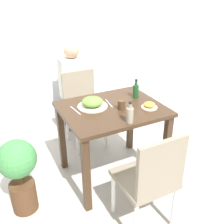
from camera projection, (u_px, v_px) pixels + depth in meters
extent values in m
plane|color=#B7B2A8|center=(112.00, 173.00, 2.79)|extent=(16.00, 16.00, 0.00)
cube|color=silver|center=(58.00, 26.00, 3.45)|extent=(8.00, 0.05, 2.60)
cube|color=#3D2819|center=(112.00, 109.00, 2.45)|extent=(0.93, 0.77, 0.04)
cube|color=#3D2819|center=(86.00, 176.00, 2.18)|extent=(0.06, 0.06, 0.74)
cube|color=#3D2819|center=(166.00, 150.00, 2.52)|extent=(0.06, 0.06, 0.74)
cube|color=#3D2819|center=(62.00, 138.00, 2.72)|extent=(0.06, 0.06, 0.74)
cube|color=#3D2819|center=(130.00, 121.00, 3.06)|extent=(0.06, 0.06, 0.74)
cube|color=gray|center=(144.00, 179.00, 2.06)|extent=(0.42, 0.42, 0.04)
cube|color=gray|center=(162.00, 168.00, 1.80)|extent=(0.40, 0.04, 0.44)
cylinder|color=white|center=(148.00, 180.00, 2.38)|extent=(0.03, 0.03, 0.41)
cylinder|color=white|center=(113.00, 193.00, 2.23)|extent=(0.03, 0.03, 0.41)
cylinder|color=white|center=(174.00, 207.00, 2.09)|extent=(0.03, 0.03, 0.41)
cylinder|color=white|center=(136.00, 224.00, 1.95)|extent=(0.03, 0.03, 0.41)
cube|color=gray|center=(85.00, 112.00, 3.11)|extent=(0.42, 0.42, 0.04)
cube|color=gray|center=(79.00, 88.00, 3.16)|extent=(0.40, 0.04, 0.44)
cylinder|color=white|center=(78.00, 139.00, 3.00)|extent=(0.03, 0.03, 0.41)
cylinder|color=white|center=(106.00, 132.00, 3.14)|extent=(0.03, 0.03, 0.41)
cylinder|color=white|center=(67.00, 126.00, 3.28)|extent=(0.03, 0.03, 0.41)
cylinder|color=white|center=(94.00, 119.00, 3.43)|extent=(0.03, 0.03, 0.41)
cylinder|color=beige|center=(93.00, 106.00, 2.44)|extent=(0.28, 0.28, 0.01)
ellipsoid|color=olive|center=(92.00, 102.00, 2.42)|extent=(0.20, 0.20, 0.08)
cylinder|color=beige|center=(149.00, 107.00, 2.43)|extent=(0.15, 0.15, 0.01)
ellipsoid|color=gold|center=(149.00, 105.00, 2.41)|extent=(0.11, 0.11, 0.05)
cylinder|color=#4C331E|center=(121.00, 105.00, 2.39)|extent=(0.07, 0.07, 0.09)
cylinder|color=#194C23|center=(136.00, 91.00, 2.62)|extent=(0.06, 0.06, 0.13)
cylinder|color=#194C23|center=(136.00, 83.00, 2.58)|extent=(0.03, 0.03, 0.04)
sphere|color=black|center=(136.00, 80.00, 2.57)|extent=(0.03, 0.03, 0.03)
cylinder|color=gray|center=(130.00, 115.00, 2.15)|extent=(0.06, 0.06, 0.13)
cylinder|color=gray|center=(130.00, 106.00, 2.11)|extent=(0.03, 0.03, 0.04)
sphere|color=black|center=(130.00, 103.00, 2.09)|extent=(0.03, 0.03, 0.03)
cube|color=silver|center=(75.00, 110.00, 2.38)|extent=(0.03, 0.20, 0.00)
cube|color=silver|center=(109.00, 103.00, 2.52)|extent=(0.03, 0.19, 0.00)
cylinder|color=#51331E|center=(24.00, 196.00, 2.29)|extent=(0.22, 0.22, 0.28)
cylinder|color=brown|center=(21.00, 179.00, 2.21)|extent=(0.04, 0.04, 0.10)
sphere|color=#428947|center=(17.00, 159.00, 2.12)|extent=(0.32, 0.32, 0.32)
cube|color=#2D3347|center=(76.00, 112.00, 3.60)|extent=(0.28, 0.20, 0.45)
cube|color=beige|center=(73.00, 78.00, 3.38)|extent=(0.34, 0.22, 0.52)
sphere|color=tan|center=(71.00, 50.00, 3.22)|extent=(0.20, 0.20, 0.20)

